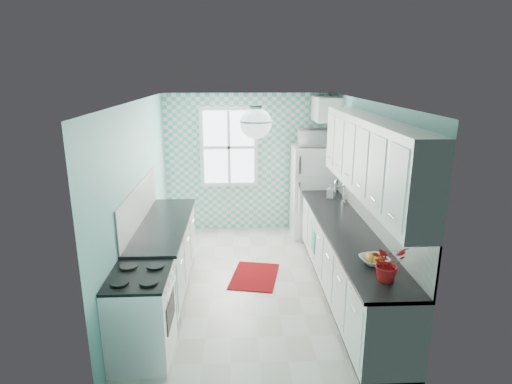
{
  "coord_description": "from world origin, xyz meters",
  "views": [
    {
      "loc": [
        -0.21,
        -5.43,
        2.86
      ],
      "look_at": [
        0.05,
        0.25,
        1.25
      ],
      "focal_mm": 30.0,
      "sensor_mm": 36.0,
      "label": 1
    }
  ],
  "objects_px": {
    "ceiling_light": "(256,123)",
    "fruit_bowl": "(374,260)",
    "potted_plant": "(388,263)",
    "stove": "(142,315)",
    "sink": "(332,205)",
    "microwave": "(314,138)",
    "fridge": "(312,192)"
  },
  "relations": [
    {
      "from": "potted_plant",
      "to": "microwave",
      "type": "bearing_deg",
      "value": 91.44
    },
    {
      "from": "ceiling_light",
      "to": "microwave",
      "type": "bearing_deg",
      "value": 66.69
    },
    {
      "from": "fruit_bowl",
      "to": "fridge",
      "type": "bearing_deg",
      "value": 91.61
    },
    {
      "from": "potted_plant",
      "to": "fruit_bowl",
      "type": "bearing_deg",
      "value": 90.0
    },
    {
      "from": "ceiling_light",
      "to": "microwave",
      "type": "distance_m",
      "value": 2.86
    },
    {
      "from": "microwave",
      "to": "potted_plant",
      "type": "bearing_deg",
      "value": 95.05
    },
    {
      "from": "fruit_bowl",
      "to": "microwave",
      "type": "height_order",
      "value": "microwave"
    },
    {
      "from": "ceiling_light",
      "to": "microwave",
      "type": "xyz_separation_m",
      "value": [
        1.11,
        2.58,
        -0.56
      ]
    },
    {
      "from": "ceiling_light",
      "to": "stove",
      "type": "bearing_deg",
      "value": -148.36
    },
    {
      "from": "stove",
      "to": "sink",
      "type": "bearing_deg",
      "value": 39.7
    },
    {
      "from": "potted_plant",
      "to": "stove",
      "type": "bearing_deg",
      "value": 173.72
    },
    {
      "from": "ceiling_light",
      "to": "fruit_bowl",
      "type": "height_order",
      "value": "ceiling_light"
    },
    {
      "from": "stove",
      "to": "potted_plant",
      "type": "distance_m",
      "value": 2.5
    },
    {
      "from": "sink",
      "to": "microwave",
      "type": "distance_m",
      "value": 1.43
    },
    {
      "from": "sink",
      "to": "fruit_bowl",
      "type": "height_order",
      "value": "sink"
    },
    {
      "from": "stove",
      "to": "microwave",
      "type": "height_order",
      "value": "microwave"
    },
    {
      "from": "fridge",
      "to": "sink",
      "type": "height_order",
      "value": "fridge"
    },
    {
      "from": "stove",
      "to": "potted_plant",
      "type": "bearing_deg",
      "value": -8.47
    },
    {
      "from": "ceiling_light",
      "to": "stove",
      "type": "height_order",
      "value": "ceiling_light"
    },
    {
      "from": "potted_plant",
      "to": "ceiling_light",
      "type": "bearing_deg",
      "value": 140.12
    },
    {
      "from": "fridge",
      "to": "microwave",
      "type": "relative_size",
      "value": 3.01
    },
    {
      "from": "stove",
      "to": "microwave",
      "type": "relative_size",
      "value": 1.67
    },
    {
      "from": "fridge",
      "to": "microwave",
      "type": "distance_m",
      "value": 0.96
    },
    {
      "from": "sink",
      "to": "microwave",
      "type": "height_order",
      "value": "microwave"
    },
    {
      "from": "sink",
      "to": "microwave",
      "type": "xyz_separation_m",
      "value": [
        -0.09,
        1.16,
        0.84
      ]
    },
    {
      "from": "fridge",
      "to": "stove",
      "type": "relative_size",
      "value": 1.8
    },
    {
      "from": "ceiling_light",
      "to": "fruit_bowl",
      "type": "distance_m",
      "value": 1.91
    },
    {
      "from": "ceiling_light",
      "to": "fridge",
      "type": "height_order",
      "value": "ceiling_light"
    },
    {
      "from": "stove",
      "to": "fruit_bowl",
      "type": "height_order",
      "value": "fruit_bowl"
    },
    {
      "from": "stove",
      "to": "fruit_bowl",
      "type": "relative_size",
      "value": 3.1
    },
    {
      "from": "fridge",
      "to": "stove",
      "type": "xyz_separation_m",
      "value": [
        -2.31,
        -3.31,
        -0.34
      ]
    },
    {
      "from": "ceiling_light",
      "to": "microwave",
      "type": "relative_size",
      "value": 0.65
    }
  ]
}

